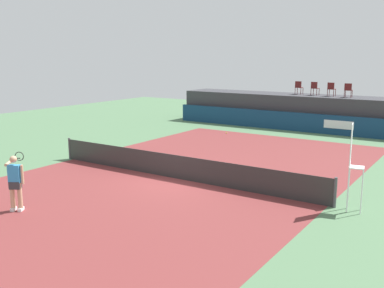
{
  "coord_description": "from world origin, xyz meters",
  "views": [
    {
      "loc": [
        9.89,
        -13.83,
        4.78
      ],
      "look_at": [
        -0.61,
        2.0,
        1.0
      ],
      "focal_mm": 41.54,
      "sensor_mm": 36.0,
      "label": 1
    }
  ],
  "objects_px": {
    "spectator_chair_far_left": "(299,87)",
    "tennis_player": "(15,181)",
    "net_post_far": "(335,193)",
    "spectator_chair_right": "(348,90)",
    "net_post_near": "(70,149)",
    "umpire_chair": "(353,162)",
    "spectator_chair_center": "(331,89)",
    "spectator_chair_left": "(315,88)",
    "tennis_ball": "(226,133)"
  },
  "relations": [
    {
      "from": "net_post_near",
      "to": "tennis_ball",
      "type": "relative_size",
      "value": 14.71
    },
    {
      "from": "umpire_chair",
      "to": "tennis_player",
      "type": "height_order",
      "value": "umpire_chair"
    },
    {
      "from": "spectator_chair_left",
      "to": "umpire_chair",
      "type": "height_order",
      "value": "spectator_chair_left"
    },
    {
      "from": "spectator_chair_right",
      "to": "umpire_chair",
      "type": "relative_size",
      "value": 0.32
    },
    {
      "from": "spectator_chair_far_left",
      "to": "net_post_far",
      "type": "distance_m",
      "value": 17.18
    },
    {
      "from": "spectator_chair_far_left",
      "to": "spectator_chair_center",
      "type": "xyz_separation_m",
      "value": [
        2.28,
        -0.23,
        0.0
      ]
    },
    {
      "from": "umpire_chair",
      "to": "tennis_player",
      "type": "distance_m",
      "value": 10.49
    },
    {
      "from": "net_post_far",
      "to": "tennis_ball",
      "type": "xyz_separation_m",
      "value": [
        -9.67,
        10.22,
        -0.46
      ]
    },
    {
      "from": "umpire_chair",
      "to": "net_post_near",
      "type": "distance_m",
      "value": 12.94
    },
    {
      "from": "spectator_chair_far_left",
      "to": "spectator_chair_right",
      "type": "xyz_separation_m",
      "value": [
        3.43,
        -0.55,
        0.0
      ]
    },
    {
      "from": "tennis_player",
      "to": "spectator_chair_center",
      "type": "bearing_deg",
      "value": 80.6
    },
    {
      "from": "spectator_chair_center",
      "to": "tennis_ball",
      "type": "height_order",
      "value": "spectator_chair_center"
    },
    {
      "from": "spectator_chair_far_left",
      "to": "spectator_chair_center",
      "type": "relative_size",
      "value": 1.0
    },
    {
      "from": "spectator_chair_right",
      "to": "tennis_player",
      "type": "height_order",
      "value": "spectator_chair_right"
    },
    {
      "from": "net_post_near",
      "to": "net_post_far",
      "type": "height_order",
      "value": "same"
    },
    {
      "from": "spectator_chair_left",
      "to": "tennis_player",
      "type": "relative_size",
      "value": 0.5
    },
    {
      "from": "umpire_chair",
      "to": "net_post_far",
      "type": "height_order",
      "value": "umpire_chair"
    },
    {
      "from": "umpire_chair",
      "to": "tennis_player",
      "type": "xyz_separation_m",
      "value": [
        -8.74,
        -5.76,
        -0.63
      ]
    },
    {
      "from": "spectator_chair_left",
      "to": "net_post_near",
      "type": "distance_m",
      "value": 16.87
    },
    {
      "from": "spectator_chair_right",
      "to": "net_post_far",
      "type": "height_order",
      "value": "spectator_chair_right"
    },
    {
      "from": "spectator_chair_center",
      "to": "net_post_far",
      "type": "xyz_separation_m",
      "value": [
        4.76,
        -15.29,
        -2.19
      ]
    },
    {
      "from": "net_post_far",
      "to": "spectator_chair_right",
      "type": "bearing_deg",
      "value": 103.53
    },
    {
      "from": "tennis_player",
      "to": "net_post_far",
      "type": "bearing_deg",
      "value": 35.05
    },
    {
      "from": "tennis_ball",
      "to": "spectator_chair_right",
      "type": "bearing_deg",
      "value": 38.0
    },
    {
      "from": "spectator_chair_far_left",
      "to": "spectator_chair_left",
      "type": "relative_size",
      "value": 1.0
    },
    {
      "from": "spectator_chair_far_left",
      "to": "tennis_player",
      "type": "height_order",
      "value": "spectator_chair_far_left"
    },
    {
      "from": "spectator_chair_center",
      "to": "tennis_player",
      "type": "relative_size",
      "value": 0.5
    },
    {
      "from": "tennis_ball",
      "to": "spectator_chair_left",
      "type": "bearing_deg",
      "value": 53.96
    },
    {
      "from": "spectator_chair_left",
      "to": "tennis_player",
      "type": "bearing_deg",
      "value": -96.33
    },
    {
      "from": "tennis_player",
      "to": "spectator_chair_far_left",
      "type": "bearing_deg",
      "value": 86.75
    },
    {
      "from": "tennis_player",
      "to": "spectator_chair_right",
      "type": "bearing_deg",
      "value": 77.38
    },
    {
      "from": "spectator_chair_center",
      "to": "tennis_ball",
      "type": "relative_size",
      "value": 13.06
    },
    {
      "from": "spectator_chair_far_left",
      "to": "spectator_chair_center",
      "type": "bearing_deg",
      "value": -5.84
    },
    {
      "from": "spectator_chair_far_left",
      "to": "spectator_chair_right",
      "type": "distance_m",
      "value": 3.48
    },
    {
      "from": "spectator_chair_left",
      "to": "net_post_near",
      "type": "height_order",
      "value": "spectator_chair_left"
    },
    {
      "from": "spectator_chair_far_left",
      "to": "umpire_chair",
      "type": "bearing_deg",
      "value": -64.15
    },
    {
      "from": "spectator_chair_center",
      "to": "net_post_near",
      "type": "relative_size",
      "value": 0.89
    },
    {
      "from": "spectator_chair_right",
      "to": "net_post_far",
      "type": "relative_size",
      "value": 0.89
    },
    {
      "from": "umpire_chair",
      "to": "net_post_near",
      "type": "xyz_separation_m",
      "value": [
        -12.89,
        0.02,
        -1.09
      ]
    },
    {
      "from": "spectator_chair_left",
      "to": "tennis_ball",
      "type": "xyz_separation_m",
      "value": [
        -3.78,
        -5.19,
        -2.66
      ]
    },
    {
      "from": "spectator_chair_center",
      "to": "umpire_chair",
      "type": "height_order",
      "value": "spectator_chair_center"
    },
    {
      "from": "tennis_player",
      "to": "tennis_ball",
      "type": "relative_size",
      "value": 26.03
    },
    {
      "from": "spectator_chair_center",
      "to": "net_post_near",
      "type": "height_order",
      "value": "spectator_chair_center"
    },
    {
      "from": "spectator_chair_left",
      "to": "tennis_ball",
      "type": "distance_m",
      "value": 6.95
    },
    {
      "from": "spectator_chair_left",
      "to": "spectator_chair_center",
      "type": "relative_size",
      "value": 1.0
    },
    {
      "from": "spectator_chair_left",
      "to": "tennis_player",
      "type": "distance_m",
      "value": 21.4
    },
    {
      "from": "spectator_chair_far_left",
      "to": "tennis_ball",
      "type": "distance_m",
      "value": 6.48
    },
    {
      "from": "tennis_player",
      "to": "umpire_chair",
      "type": "bearing_deg",
      "value": 33.4
    },
    {
      "from": "spectator_chair_left",
      "to": "net_post_far",
      "type": "distance_m",
      "value": 16.65
    },
    {
      "from": "net_post_far",
      "to": "umpire_chair",
      "type": "bearing_deg",
      "value": -2.44
    }
  ]
}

